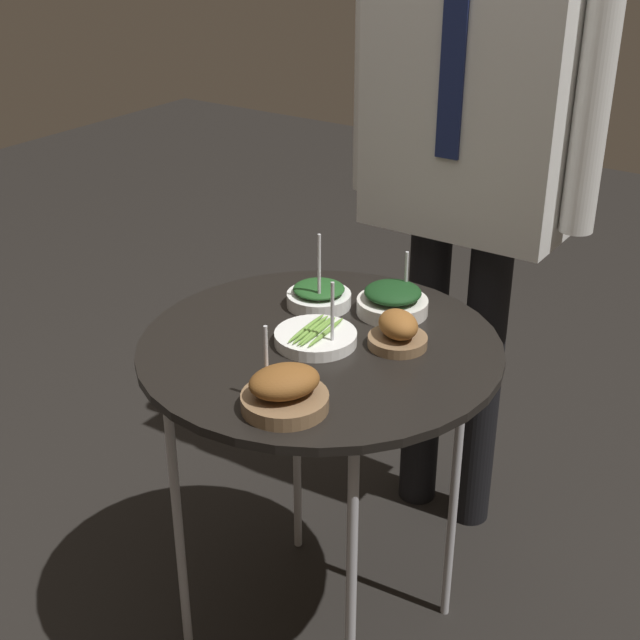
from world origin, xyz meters
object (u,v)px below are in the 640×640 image
object	(u,v)px
bowl_asparagus_mid_left	(316,337)
bowl_spinach_far_rim	(393,301)
serving_cart	(320,366)
waiter_figure	(471,132)
bowl_roast_center	(398,332)
bowl_spinach_mid_right	(319,296)
bowl_roast_back_left	(285,392)

from	to	relation	value
bowl_asparagus_mid_left	bowl_spinach_far_rim	distance (m)	0.21
serving_cart	waiter_figure	bearing A→B (deg)	87.82
bowl_spinach_far_rim	serving_cart	bearing A→B (deg)	-104.35
serving_cart	bowl_roast_center	size ratio (longest dim) A/B	6.36
bowl_roast_center	bowl_spinach_mid_right	world-z (taller)	bowl_spinach_mid_right
serving_cart	bowl_asparagus_mid_left	distance (m)	0.07
waiter_figure	bowl_roast_back_left	bearing A→B (deg)	-85.66
bowl_roast_back_left	waiter_figure	xyz separation A→B (m)	(-0.06, 0.81, 0.26)
bowl_roast_back_left	bowl_spinach_mid_right	xyz separation A→B (m)	(-0.18, 0.37, -0.01)
serving_cart	bowl_roast_back_left	world-z (taller)	bowl_roast_back_left
bowl_roast_back_left	bowl_spinach_far_rim	distance (m)	0.43
bowl_spinach_mid_right	bowl_spinach_far_rim	world-z (taller)	bowl_spinach_mid_right
bowl_roast_center	waiter_figure	distance (m)	0.58
bowl_roast_center	waiter_figure	world-z (taller)	waiter_figure
waiter_figure	bowl_asparagus_mid_left	bearing A→B (deg)	-92.73
bowl_roast_center	bowl_spinach_far_rim	size ratio (longest dim) A/B	0.80
bowl_roast_center	bowl_roast_back_left	distance (m)	0.31
bowl_spinach_mid_right	waiter_figure	size ratio (longest dim) A/B	0.11
bowl_spinach_far_rim	bowl_roast_back_left	bearing A→B (deg)	-85.48
serving_cart	bowl_roast_center	bearing A→B (deg)	29.38
serving_cart	bowl_spinach_far_rim	bearing A→B (deg)	75.65
serving_cart	bowl_roast_back_left	bearing A→B (deg)	-70.11
serving_cart	bowl_roast_back_left	distance (m)	0.26
bowl_spinach_mid_right	waiter_figure	bearing A→B (deg)	74.94
bowl_roast_back_left	bowl_asparagus_mid_left	distance (m)	0.24
bowl_spinach_far_rim	waiter_figure	bearing A→B (deg)	94.15
bowl_roast_back_left	bowl_asparagus_mid_left	bearing A→B (deg)	111.68
bowl_spinach_far_rim	waiter_figure	xyz separation A→B (m)	(-0.03, 0.38, 0.27)
bowl_asparagus_mid_left	bowl_spinach_mid_right	size ratio (longest dim) A/B	0.92
waiter_figure	bowl_roast_center	bearing A→B (deg)	-77.79
bowl_spinach_mid_right	bowl_spinach_far_rim	distance (m)	0.16
serving_cart	bowl_spinach_far_rim	world-z (taller)	bowl_spinach_far_rim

